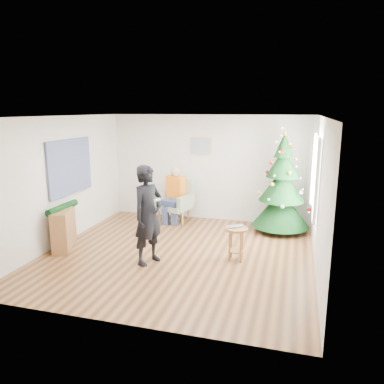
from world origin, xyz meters
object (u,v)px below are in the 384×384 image
(christmas_tree, at_px, (282,186))
(console, at_px, (64,228))
(armchair, at_px, (176,206))
(standing_man, at_px, (148,215))
(stool, at_px, (236,244))

(christmas_tree, height_order, console, christmas_tree)
(armchair, distance_m, standing_man, 2.67)
(stool, height_order, standing_man, standing_man)
(christmas_tree, relative_size, console, 2.31)
(armchair, distance_m, console, 2.82)
(stool, height_order, armchair, armchair)
(christmas_tree, distance_m, standing_man, 3.33)
(console, bearing_deg, stool, -18.73)
(armchair, bearing_deg, console, -106.03)
(christmas_tree, xyz_separation_m, armchair, (-2.54, 0.09, -0.66))
(stool, relative_size, armchair, 0.61)
(standing_man, relative_size, console, 1.79)
(console, bearing_deg, christmas_tree, 5.19)
(armchair, relative_size, standing_man, 0.57)
(christmas_tree, distance_m, stool, 2.21)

